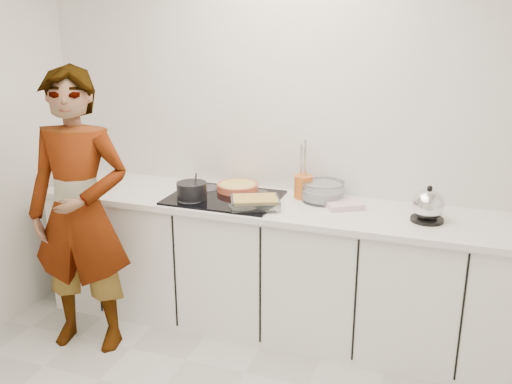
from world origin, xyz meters
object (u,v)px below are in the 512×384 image
(saucepan, at_px, (192,191))
(cook, at_px, (80,213))
(utensil_crock, at_px, (303,187))
(tart_dish, at_px, (238,187))
(hob, at_px, (224,198))
(mixing_bowl, at_px, (323,192))
(baking_dish, at_px, (255,202))
(kettle, at_px, (428,206))

(saucepan, distance_m, cook, 0.72)
(utensil_crock, xyz_separation_m, cook, (-1.24, -0.75, -0.08))
(cook, bearing_deg, tart_dish, 32.86)
(hob, bearing_deg, utensil_crock, 21.25)
(mixing_bowl, xyz_separation_m, cook, (-1.37, -0.73, -0.07))
(baking_dish, distance_m, mixing_bowl, 0.47)
(tart_dish, height_order, baking_dish, baking_dish)
(mixing_bowl, xyz_separation_m, kettle, (0.67, -0.17, 0.03))
(hob, relative_size, kettle, 3.25)
(baking_dish, xyz_separation_m, kettle, (1.04, 0.13, 0.05))
(kettle, xyz_separation_m, utensil_crock, (-0.81, 0.19, -0.02))
(hob, bearing_deg, saucepan, -148.86)
(tart_dish, bearing_deg, hob, -101.98)
(hob, xyz_separation_m, cook, (-0.74, -0.55, -0.01))
(baking_dish, bearing_deg, utensil_crock, 53.86)
(mixing_bowl, bearing_deg, utensil_crock, 172.85)
(cook, bearing_deg, utensil_crock, 21.35)
(mixing_bowl, distance_m, kettle, 0.69)
(hob, bearing_deg, tart_dish, 78.02)
(baking_dish, bearing_deg, cook, -156.84)
(utensil_crock, bearing_deg, mixing_bowl, -7.15)
(saucepan, distance_m, kettle, 1.49)
(tart_dish, xyz_separation_m, kettle, (1.27, -0.16, 0.05))
(hob, xyz_separation_m, saucepan, (-0.18, -0.11, 0.06))
(utensil_crock, bearing_deg, tart_dish, -176.15)
(hob, xyz_separation_m, tart_dish, (0.03, 0.16, 0.03))
(mixing_bowl, bearing_deg, saucepan, -160.72)
(hob, xyz_separation_m, utensil_crock, (0.49, 0.19, 0.07))
(kettle, bearing_deg, hob, -179.80)
(utensil_crock, bearing_deg, cook, -148.90)
(utensil_crock, height_order, cook, cook)
(tart_dish, distance_m, kettle, 1.28)
(saucepan, bearing_deg, cook, -141.63)
(tart_dish, distance_m, utensil_crock, 0.46)
(mixing_bowl, distance_m, utensil_crock, 0.14)
(saucepan, height_order, utensil_crock, saucepan)
(baking_dish, relative_size, kettle, 1.66)
(saucepan, relative_size, cook, 0.14)
(mixing_bowl, relative_size, kettle, 1.55)
(baking_dish, height_order, kettle, kettle)
(tart_dish, distance_m, saucepan, 0.35)
(tart_dish, bearing_deg, mixing_bowl, 1.29)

